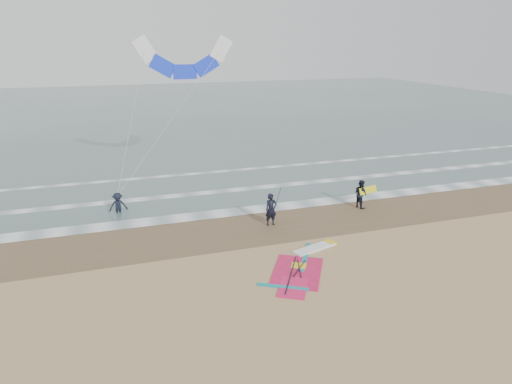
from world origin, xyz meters
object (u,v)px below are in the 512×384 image
object	(u,v)px
person_wading	(118,200)
surf_kite	(184,61)
person_standing	(271,210)
windsurf_rig	(303,265)
person_walking	(361,194)

from	to	relation	value
person_wading	surf_kite	xyz separation A→B (m)	(4.80, 4.41, 7.18)
person_standing	person_wading	bearing A→B (deg)	148.40
person_wading	windsurf_rig	bearing A→B (deg)	-52.65
windsurf_rig	person_walking	bearing A→B (deg)	43.05
person_wading	surf_kite	bearing A→B (deg)	40.54
windsurf_rig	person_wading	world-z (taller)	person_wading
person_standing	surf_kite	world-z (taller)	surf_kite
windsurf_rig	surf_kite	world-z (taller)	surf_kite
person_standing	surf_kite	size ratio (longest dim) A/B	0.20
person_walking	person_wading	xyz separation A→B (m)	(-13.30, 3.30, -0.05)
person_standing	person_walking	xyz separation A→B (m)	(5.79, 0.92, -0.04)
windsurf_rig	surf_kite	xyz separation A→B (m)	(-2.51, 13.31, 7.93)
windsurf_rig	person_standing	bearing A→B (deg)	87.48
person_walking	person_wading	distance (m)	13.70
person_wading	surf_kite	world-z (taller)	surf_kite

